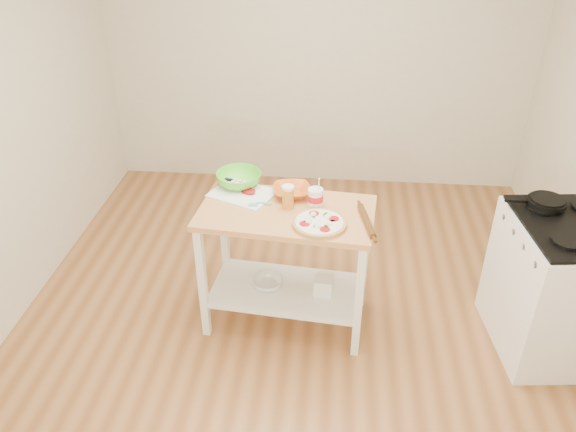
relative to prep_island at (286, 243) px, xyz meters
The scene contains 15 objects.
room_shell 0.72m from the prep_island, 44.12° to the right, with size 4.04×4.54×2.74m.
prep_island is the anchor object (origin of this frame).
gas_stove 1.76m from the prep_island, ahead, with size 0.75×0.85×1.11m.
skillet 1.66m from the prep_island, ahead, with size 0.37×0.24×0.03m.
pizza 0.38m from the prep_island, 35.84° to the right, with size 0.33×0.33×0.05m.
cutting_board 0.45m from the prep_island, 149.08° to the left, with size 0.49×0.43×0.04m.
spatula 0.33m from the prep_island, 167.94° to the left, with size 0.15×0.05×0.01m.
knife 0.59m from the prep_island, 140.17° to the left, with size 0.27×0.09×0.01m.
orange_bowl 0.35m from the prep_island, 85.23° to the left, with size 0.25×0.25×0.06m, color #D05E1D.
green_bowl 0.55m from the prep_island, 139.71° to the left, with size 0.31×0.31×0.10m, color #5AD430.
beer_pint 0.34m from the prep_island, 77.17° to the left, with size 0.08×0.08×0.16m.
yogurt_tub 0.37m from the prep_island, 22.49° to the left, with size 0.10×0.10×0.21m.
rolling_pin 0.58m from the prep_island, 13.15° to the right, with size 0.04×0.04×0.35m, color #573213.
shelf_glass_bowl 0.38m from the prep_island, behind, with size 0.21×0.21×0.06m, color silver.
shelf_bin 0.41m from the prep_island, ahead, with size 0.12×0.12×0.12m, color white.
Camera 1 is at (0.19, -2.95, 2.74)m, focal length 35.00 mm.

